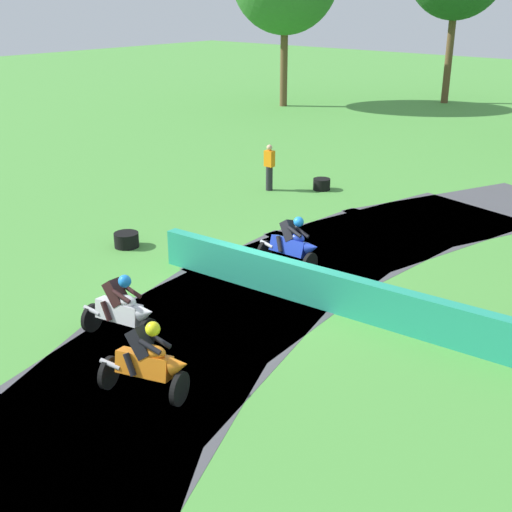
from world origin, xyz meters
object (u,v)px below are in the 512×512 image
(motorcycle_lead_blue, at_px, (292,244))
(motorcycle_chase_white, at_px, (122,309))
(track_marshal, at_px, (269,168))
(tire_stack_near, at_px, (322,184))
(motorcycle_trailing_orange, at_px, (148,362))
(tire_stack_mid_a, at_px, (126,240))

(motorcycle_lead_blue, height_order, motorcycle_chase_white, motorcycle_chase_white)
(motorcycle_lead_blue, bearing_deg, track_marshal, 134.21)
(track_marshal, bearing_deg, tire_stack_near, 42.42)
(motorcycle_trailing_orange, height_order, tire_stack_mid_a, motorcycle_trailing_orange)
(motorcycle_lead_blue, bearing_deg, motorcycle_trailing_orange, -75.14)
(motorcycle_chase_white, bearing_deg, track_marshal, 114.41)
(tire_stack_near, relative_size, tire_stack_mid_a, 0.89)
(motorcycle_chase_white, relative_size, motorcycle_trailing_orange, 1.00)
(motorcycle_chase_white, bearing_deg, tire_stack_mid_a, 140.39)
(tire_stack_near, xyz_separation_m, track_marshal, (-1.38, -1.26, 0.62))
(tire_stack_mid_a, bearing_deg, track_marshal, 94.83)
(tire_stack_near, bearing_deg, motorcycle_chase_white, -74.12)
(motorcycle_lead_blue, distance_m, motorcycle_chase_white, 5.15)
(motorcycle_chase_white, height_order, tire_stack_mid_a, motorcycle_chase_white)
(motorcycle_chase_white, distance_m, motorcycle_trailing_orange, 2.17)
(tire_stack_near, bearing_deg, track_marshal, -137.58)
(motorcycle_trailing_orange, distance_m, track_marshal, 13.02)
(motorcycle_trailing_orange, distance_m, tire_stack_near, 13.54)
(tire_stack_near, distance_m, track_marshal, 1.96)
(motorcycle_chase_white, distance_m, track_marshal, 11.25)
(motorcycle_trailing_orange, bearing_deg, motorcycle_chase_white, 153.05)
(motorcycle_lead_blue, xyz_separation_m, track_marshal, (-4.96, 5.10, 0.18))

